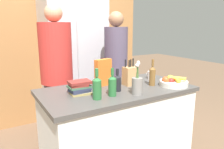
{
  "coord_description": "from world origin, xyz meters",
  "views": [
    {
      "loc": [
        -1.1,
        -1.74,
        1.48
      ],
      "look_at": [
        0.0,
        0.1,
        1.0
      ],
      "focal_mm": 35.0,
      "sensor_mm": 36.0,
      "label": 1
    }
  ],
  "objects_px": {
    "fruit_bowl": "(173,82)",
    "cereal_box": "(103,73)",
    "refrigerator": "(74,63)",
    "knife_block": "(130,76)",
    "flower_vase": "(137,84)",
    "bottle_oil": "(152,75)",
    "bottle_vinegar": "(117,82)",
    "person_at_sink": "(57,71)",
    "bottle_water": "(97,87)",
    "coffee_mug": "(151,75)",
    "bottle_wine": "(112,85)",
    "person_in_blue": "(116,67)",
    "book_stack": "(80,87)"
  },
  "relations": [
    {
      "from": "refrigerator",
      "to": "fruit_bowl",
      "type": "bearing_deg",
      "value": -72.08
    },
    {
      "from": "knife_block",
      "to": "book_stack",
      "type": "xyz_separation_m",
      "value": [
        -0.56,
        -0.01,
        -0.04
      ]
    },
    {
      "from": "flower_vase",
      "to": "cereal_box",
      "type": "relative_size",
      "value": 1.11
    },
    {
      "from": "bottle_vinegar",
      "to": "bottle_water",
      "type": "xyz_separation_m",
      "value": [
        -0.27,
        -0.11,
        0.02
      ]
    },
    {
      "from": "person_in_blue",
      "to": "bottle_oil",
      "type": "bearing_deg",
      "value": -84.58
    },
    {
      "from": "coffee_mug",
      "to": "bottle_water",
      "type": "bearing_deg",
      "value": -160.06
    },
    {
      "from": "bottle_oil",
      "to": "bottle_water",
      "type": "height_order",
      "value": "bottle_oil"
    },
    {
      "from": "coffee_mug",
      "to": "bottle_water",
      "type": "distance_m",
      "value": 0.91
    },
    {
      "from": "cereal_box",
      "to": "bottle_oil",
      "type": "distance_m",
      "value": 0.5
    },
    {
      "from": "fruit_bowl",
      "to": "refrigerator",
      "type": "bearing_deg",
      "value": 107.92
    },
    {
      "from": "refrigerator",
      "to": "person_in_blue",
      "type": "height_order",
      "value": "refrigerator"
    },
    {
      "from": "refrigerator",
      "to": "person_at_sink",
      "type": "height_order",
      "value": "refrigerator"
    },
    {
      "from": "fruit_bowl",
      "to": "coffee_mug",
      "type": "height_order",
      "value": "fruit_bowl"
    },
    {
      "from": "fruit_bowl",
      "to": "book_stack",
      "type": "height_order",
      "value": "book_stack"
    },
    {
      "from": "flower_vase",
      "to": "bottle_oil",
      "type": "height_order",
      "value": "flower_vase"
    },
    {
      "from": "person_in_blue",
      "to": "fruit_bowl",
      "type": "bearing_deg",
      "value": -72.8
    },
    {
      "from": "refrigerator",
      "to": "knife_block",
      "type": "xyz_separation_m",
      "value": [
        0.12,
        -1.25,
        0.03
      ]
    },
    {
      "from": "cereal_box",
      "to": "bottle_vinegar",
      "type": "distance_m",
      "value": 0.24
    },
    {
      "from": "fruit_bowl",
      "to": "knife_block",
      "type": "distance_m",
      "value": 0.45
    },
    {
      "from": "coffee_mug",
      "to": "bottle_wine",
      "type": "height_order",
      "value": "bottle_wine"
    },
    {
      "from": "cereal_box",
      "to": "book_stack",
      "type": "distance_m",
      "value": 0.35
    },
    {
      "from": "bottle_oil",
      "to": "flower_vase",
      "type": "bearing_deg",
      "value": -152.87
    },
    {
      "from": "bottle_water",
      "to": "person_at_sink",
      "type": "relative_size",
      "value": 0.15
    },
    {
      "from": "flower_vase",
      "to": "book_stack",
      "type": "height_order",
      "value": "flower_vase"
    },
    {
      "from": "book_stack",
      "to": "cereal_box",
      "type": "bearing_deg",
      "value": 22.91
    },
    {
      "from": "person_at_sink",
      "to": "knife_block",
      "type": "bearing_deg",
      "value": -44.75
    },
    {
      "from": "flower_vase",
      "to": "bottle_water",
      "type": "height_order",
      "value": "flower_vase"
    },
    {
      "from": "bottle_vinegar",
      "to": "person_at_sink",
      "type": "height_order",
      "value": "person_at_sink"
    },
    {
      "from": "bottle_water",
      "to": "book_stack",
      "type": "bearing_deg",
      "value": 108.07
    },
    {
      "from": "refrigerator",
      "to": "bottle_vinegar",
      "type": "height_order",
      "value": "refrigerator"
    },
    {
      "from": "fruit_bowl",
      "to": "bottle_wine",
      "type": "xyz_separation_m",
      "value": [
        -0.7,
        0.03,
        0.06
      ]
    },
    {
      "from": "book_stack",
      "to": "bottle_vinegar",
      "type": "bearing_deg",
      "value": -16.99
    },
    {
      "from": "fruit_bowl",
      "to": "person_in_blue",
      "type": "bearing_deg",
      "value": 99.1
    },
    {
      "from": "person_at_sink",
      "to": "person_in_blue",
      "type": "relative_size",
      "value": 1.04
    },
    {
      "from": "cereal_box",
      "to": "bottle_vinegar",
      "type": "bearing_deg",
      "value": -85.1
    },
    {
      "from": "fruit_bowl",
      "to": "cereal_box",
      "type": "relative_size",
      "value": 1.05
    },
    {
      "from": "book_stack",
      "to": "person_in_blue",
      "type": "distance_m",
      "value": 1.02
    },
    {
      "from": "bottle_oil",
      "to": "bottle_water",
      "type": "relative_size",
      "value": 1.04
    },
    {
      "from": "refrigerator",
      "to": "cereal_box",
      "type": "bearing_deg",
      "value": -96.34
    },
    {
      "from": "flower_vase",
      "to": "bottle_oil",
      "type": "bearing_deg",
      "value": 27.13
    },
    {
      "from": "bottle_vinegar",
      "to": "refrigerator",
      "type": "bearing_deg",
      "value": 85.59
    },
    {
      "from": "bottle_wine",
      "to": "coffee_mug",
      "type": "bearing_deg",
      "value": 23.2
    },
    {
      "from": "fruit_bowl",
      "to": "coffee_mug",
      "type": "distance_m",
      "value": 0.33
    },
    {
      "from": "refrigerator",
      "to": "fruit_bowl",
      "type": "relative_size",
      "value": 6.6
    },
    {
      "from": "flower_vase",
      "to": "knife_block",
      "type": "bearing_deg",
      "value": 66.28
    },
    {
      "from": "fruit_bowl",
      "to": "person_in_blue",
      "type": "xyz_separation_m",
      "value": [
        -0.14,
        0.88,
        0.02
      ]
    },
    {
      "from": "refrigerator",
      "to": "knife_block",
      "type": "distance_m",
      "value": 1.26
    },
    {
      "from": "refrigerator",
      "to": "knife_block",
      "type": "height_order",
      "value": "refrigerator"
    },
    {
      "from": "coffee_mug",
      "to": "bottle_vinegar",
      "type": "height_order",
      "value": "bottle_vinegar"
    },
    {
      "from": "knife_block",
      "to": "cereal_box",
      "type": "xyz_separation_m",
      "value": [
        -0.24,
        0.12,
        0.04
      ]
    }
  ]
}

